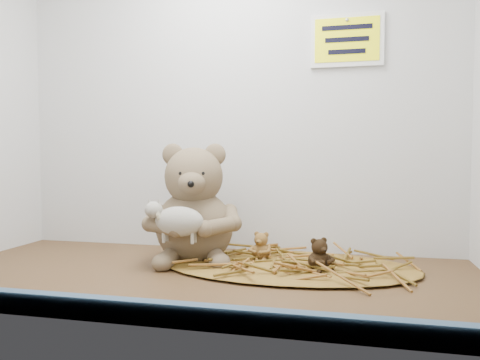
% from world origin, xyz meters
% --- Properties ---
extents(alcove_shell, '(1.20, 0.60, 0.90)m').
position_xyz_m(alcove_shell, '(0.00, 0.09, 0.45)').
color(alcove_shell, '#3D2715').
rests_on(alcove_shell, ground).
extents(front_rail, '(1.19, 0.02, 0.04)m').
position_xyz_m(front_rail, '(0.00, -0.29, 0.02)').
color(front_rail, '#3B5471').
rests_on(front_rail, shelf_floor).
extents(straw_bed, '(0.59, 0.34, 0.01)m').
position_xyz_m(straw_bed, '(0.18, 0.11, 0.01)').
color(straw_bed, brown).
rests_on(straw_bed, shelf_floor).
extents(main_teddy, '(0.29, 0.29, 0.29)m').
position_xyz_m(main_teddy, '(-0.06, 0.14, 0.14)').
color(main_teddy, '#78684A').
rests_on(main_teddy, shelf_floor).
extents(toy_lamb, '(0.15, 0.09, 0.09)m').
position_xyz_m(toy_lamb, '(-0.06, 0.04, 0.11)').
color(toy_lamb, '#B7B2A4').
rests_on(toy_lamb, main_teddy).
extents(mini_teddy_tan, '(0.06, 0.07, 0.07)m').
position_xyz_m(mini_teddy_tan, '(0.11, 0.15, 0.04)').
color(mini_teddy_tan, brown).
rests_on(mini_teddy_tan, straw_bed).
extents(mini_teddy_brown, '(0.08, 0.08, 0.07)m').
position_xyz_m(mini_teddy_brown, '(0.25, 0.07, 0.05)').
color(mini_teddy_brown, black).
rests_on(mini_teddy_brown, straw_bed).
extents(wall_sign, '(0.16, 0.01, 0.11)m').
position_xyz_m(wall_sign, '(0.30, 0.29, 0.55)').
color(wall_sign, '#FFFE0D').
rests_on(wall_sign, back_wall).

